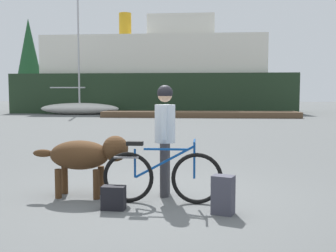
{
  "coord_description": "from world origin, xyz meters",
  "views": [
    {
      "loc": [
        0.62,
        -5.91,
        1.59
      ],
      "look_at": [
        0.07,
        0.74,
        1.05
      ],
      "focal_mm": 42.54,
      "sensor_mm": 36.0,
      "label": 1
    }
  ],
  "objects_px": {
    "bicycle": "(162,176)",
    "sailboat_moored": "(80,108)",
    "person_cyclist": "(165,129)",
    "backpack": "(223,195)",
    "dog": "(86,155)",
    "handbag_pannier": "(114,198)",
    "ferry_boat": "(157,77)"
  },
  "relations": [
    {
      "from": "sailboat_moored",
      "to": "handbag_pannier",
      "type": "bearing_deg",
      "value": -71.77
    },
    {
      "from": "dog",
      "to": "ferry_boat",
      "type": "xyz_separation_m",
      "value": [
        -2.21,
        30.08,
        2.48
      ]
    },
    {
      "from": "handbag_pannier",
      "to": "ferry_boat",
      "type": "xyz_separation_m",
      "value": [
        -2.78,
        30.75,
        2.96
      ]
    },
    {
      "from": "person_cyclist",
      "to": "sailboat_moored",
      "type": "relative_size",
      "value": 0.19
    },
    {
      "from": "person_cyclist",
      "to": "backpack",
      "type": "distance_m",
      "value": 1.48
    },
    {
      "from": "ferry_boat",
      "to": "sailboat_moored",
      "type": "relative_size",
      "value": 2.59
    },
    {
      "from": "dog",
      "to": "backpack",
      "type": "xyz_separation_m",
      "value": [
        2.06,
        -0.75,
        -0.39
      ]
    },
    {
      "from": "dog",
      "to": "sailboat_moored",
      "type": "xyz_separation_m",
      "value": [
        -7.73,
        24.52,
        -0.12
      ]
    },
    {
      "from": "ferry_boat",
      "to": "person_cyclist",
      "type": "bearing_deg",
      "value": -83.49
    },
    {
      "from": "dog",
      "to": "handbag_pannier",
      "type": "bearing_deg",
      "value": -49.49
    },
    {
      "from": "bicycle",
      "to": "person_cyclist",
      "type": "height_order",
      "value": "person_cyclist"
    },
    {
      "from": "sailboat_moored",
      "to": "backpack",
      "type": "bearing_deg",
      "value": -68.83
    },
    {
      "from": "backpack",
      "to": "sailboat_moored",
      "type": "height_order",
      "value": "sailboat_moored"
    },
    {
      "from": "ferry_boat",
      "to": "bicycle",
      "type": "bearing_deg",
      "value": -83.61
    },
    {
      "from": "bicycle",
      "to": "sailboat_moored",
      "type": "xyz_separation_m",
      "value": [
        -8.92,
        24.81,
        0.13
      ]
    },
    {
      "from": "person_cyclist",
      "to": "sailboat_moored",
      "type": "xyz_separation_m",
      "value": [
        -8.93,
        24.34,
        -0.52
      ]
    },
    {
      "from": "person_cyclist",
      "to": "ferry_boat",
      "type": "height_order",
      "value": "ferry_boat"
    },
    {
      "from": "ferry_boat",
      "to": "sailboat_moored",
      "type": "xyz_separation_m",
      "value": [
        -5.52,
        -5.56,
        -2.6
      ]
    },
    {
      "from": "dog",
      "to": "ferry_boat",
      "type": "distance_m",
      "value": 30.26
    },
    {
      "from": "person_cyclist",
      "to": "dog",
      "type": "distance_m",
      "value": 1.28
    },
    {
      "from": "dog",
      "to": "sailboat_moored",
      "type": "relative_size",
      "value": 0.17
    },
    {
      "from": "bicycle",
      "to": "sailboat_moored",
      "type": "height_order",
      "value": "sailboat_moored"
    },
    {
      "from": "bicycle",
      "to": "person_cyclist",
      "type": "bearing_deg",
      "value": 88.94
    },
    {
      "from": "bicycle",
      "to": "person_cyclist",
      "type": "distance_m",
      "value": 0.8
    },
    {
      "from": "handbag_pannier",
      "to": "sailboat_moored",
      "type": "distance_m",
      "value": 26.52
    },
    {
      "from": "dog",
      "to": "backpack",
      "type": "bearing_deg",
      "value": -19.92
    },
    {
      "from": "bicycle",
      "to": "dog",
      "type": "relative_size",
      "value": 1.16
    },
    {
      "from": "bicycle",
      "to": "sailboat_moored",
      "type": "relative_size",
      "value": 0.19
    },
    {
      "from": "dog",
      "to": "backpack",
      "type": "relative_size",
      "value": 2.91
    },
    {
      "from": "handbag_pannier",
      "to": "sailboat_moored",
      "type": "xyz_separation_m",
      "value": [
        -8.3,
        25.19,
        0.36
      ]
    },
    {
      "from": "bicycle",
      "to": "handbag_pannier",
      "type": "xyz_separation_m",
      "value": [
        -0.63,
        -0.38,
        -0.24
      ]
    },
    {
      "from": "backpack",
      "to": "sailboat_moored",
      "type": "bearing_deg",
      "value": 111.17
    }
  ]
}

